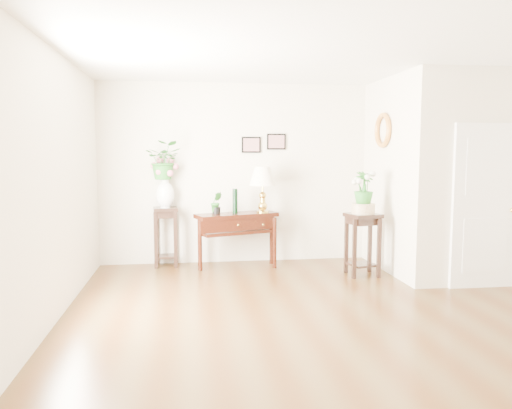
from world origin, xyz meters
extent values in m
cube|color=#44260E|center=(0.00, 0.00, 0.00)|extent=(6.00, 5.50, 0.02)
cube|color=white|center=(0.00, 0.00, 2.80)|extent=(6.00, 5.50, 0.02)
cube|color=silver|center=(0.00, 2.75, 1.40)|extent=(6.00, 0.02, 2.80)
cube|color=silver|center=(-3.00, 0.00, 1.40)|extent=(0.02, 5.50, 2.80)
cube|color=silver|center=(2.10, 1.77, 1.40)|extent=(1.80, 1.95, 2.80)
cube|color=white|center=(2.10, 0.78, 1.05)|extent=(0.90, 0.05, 2.10)
cube|color=black|center=(-0.65, 2.73, 1.85)|extent=(0.30, 0.02, 0.25)
cube|color=black|center=(-0.25, 2.73, 1.90)|extent=(0.30, 0.02, 0.25)
torus|color=orange|center=(1.16, 1.90, 2.05)|extent=(0.07, 0.51, 0.51)
cube|color=black|center=(-0.92, 2.35, 0.41)|extent=(1.30, 0.78, 0.82)
cube|color=gold|center=(-0.53, 2.35, 1.17)|extent=(0.45, 0.45, 0.71)
cylinder|color=black|center=(-0.94, 2.35, 0.99)|extent=(0.10, 0.10, 0.37)
imported|color=#267221|center=(-1.23, 2.35, 0.97)|extent=(0.18, 0.15, 0.31)
cube|color=black|center=(-1.98, 2.57, 0.45)|extent=(0.38, 0.38, 0.90)
imported|color=#267221|center=(-1.98, 2.57, 1.59)|extent=(0.58, 0.53, 0.58)
cube|color=black|center=(0.78, 1.60, 0.44)|extent=(0.50, 0.50, 0.88)
cylinder|color=beige|center=(0.78, 1.60, 0.96)|extent=(0.34, 0.34, 0.14)
imported|color=#267221|center=(0.78, 1.60, 1.23)|extent=(0.35, 0.35, 0.47)
camera|label=1|loc=(-1.66, -5.05, 1.74)|focal=35.00mm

